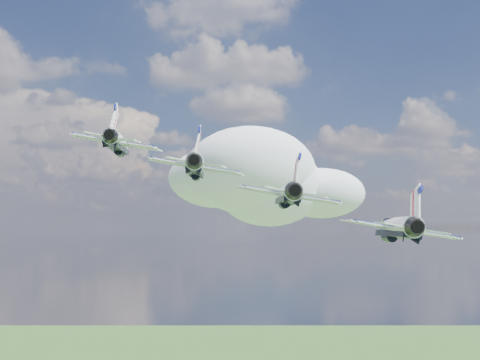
{
  "coord_description": "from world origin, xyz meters",
  "views": [
    {
      "loc": [
        -31.31,
        -58.07,
        145.3
      ],
      "look_at": [
        -18.68,
        16.75,
        150.8
      ],
      "focal_mm": 50.0,
      "sensor_mm": 36.0,
      "label": 1
    }
  ],
  "objects": [
    {
      "name": "jet_3",
      "position": [
        -4.89,
        5.32,
        145.42
      ],
      "size": [
        13.34,
        17.19,
        6.38
      ],
      "primitive_type": null,
      "rotation": [
        0.0,
        0.16,
        -0.14
      ],
      "color": "white"
    },
    {
      "name": "jet_1",
      "position": [
        -23.28,
        20.57,
        152.6
      ],
      "size": [
        13.34,
        17.19,
        6.38
      ],
      "primitive_type": null,
      "rotation": [
        0.0,
        0.16,
        -0.14
      ],
      "color": "white"
    },
    {
      "name": "jet_0",
      "position": [
        -32.47,
        28.19,
        156.19
      ],
      "size": [
        13.34,
        17.19,
        6.38
      ],
      "primitive_type": null,
      "rotation": [
        0.0,
        0.16,
        -0.14
      ],
      "color": "white"
    },
    {
      "name": "jet_2",
      "position": [
        -14.08,
        12.94,
        149.01
      ],
      "size": [
        13.34,
        17.19,
        6.38
      ],
      "primitive_type": null,
      "rotation": [
        0.0,
        0.16,
        -0.14
      ],
      "color": "white"
    },
    {
      "name": "cloud_far",
      "position": [
        20.93,
        190.54,
        164.14
      ],
      "size": [
        67.68,
        53.18,
        26.59
      ],
      "primitive_type": "ellipsoid",
      "color": "white"
    }
  ]
}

